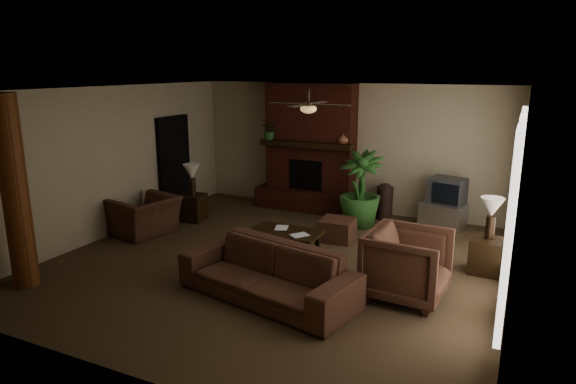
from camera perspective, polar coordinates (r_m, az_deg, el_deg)
The scene contains 23 objects.
room_shell at distance 8.01m, azimuth -1.23°, elevation 1.46°, with size 7.00×7.00×7.00m.
fireplace at distance 11.25m, azimuth 2.48°, elevation 3.83°, with size 2.40×0.70×2.80m.
windows at distance 7.41m, azimuth 24.17°, elevation -1.22°, with size 0.08×3.65×2.35m.
log_column at distance 8.11m, azimuth -28.48°, elevation -0.10°, with size 0.36×0.36×2.80m, color brown.
doorway at distance 11.39m, azimuth -12.74°, elevation 3.08°, with size 0.10×1.00×2.10m, color black.
ceiling_fan at distance 7.94m, azimuth 2.33°, elevation 9.60°, with size 1.35×1.35×0.37m.
sofa at distance 6.99m, azimuth -2.36°, elevation -8.18°, with size 2.55×0.75×1.00m, color #4D2E21.
armchair_left at distance 9.99m, azimuth -15.91°, elevation -1.94°, with size 1.12×0.72×0.97m, color #4D2E21.
armchair_right at distance 7.18m, azimuth 13.37°, elevation -7.63°, with size 1.04×0.98×1.07m, color #4D2E21.
coffee_table at distance 8.59m, azimuth -0.32°, elevation -4.77°, with size 1.20×0.70×0.43m.
ottoman at distance 9.42m, azimuth 5.57°, elevation -4.25°, with size 0.60×0.60×0.40m, color #4D2E21.
tv_stand at distance 10.55m, azimuth 17.11°, elevation -2.54°, with size 0.85×0.50×0.50m, color silver.
tv at distance 10.38m, azimuth 17.56°, elevation 0.09°, with size 0.75×0.66×0.52m.
floor_vase at distance 10.80m, azimuth 10.88°, elevation -0.78°, with size 0.34×0.34×0.77m.
floor_plant at distance 10.25m, azimuth 8.12°, elevation -1.48°, with size 0.85×1.52×0.85m, color #2B5723.
side_table_left at distance 10.74m, azimuth -10.79°, elevation -1.71°, with size 0.50×0.50×0.55m, color black.
lamp_left at distance 10.54m, azimuth -10.83°, elevation 2.05°, with size 0.36×0.36×0.65m.
side_table_right at distance 8.49m, azimuth 21.59°, elevation -6.74°, with size 0.50×0.50×0.55m, color black.
lamp_right at distance 8.32m, azimuth 22.06°, elevation -1.93°, with size 0.39×0.39×0.65m.
mantel_plant at distance 11.26m, azimuth -2.06°, elevation 6.77°, with size 0.38×0.42×0.33m, color #2B5723.
mantel_vase at distance 10.68m, azimuth 6.29°, elevation 6.01°, with size 0.22×0.23×0.22m, color brown.
book_a at distance 8.65m, azimuth -1.46°, elevation -3.24°, with size 0.22×0.03×0.29m, color #999999.
book_b at distance 8.36m, azimuth 0.95°, elevation -3.85°, with size 0.21×0.02×0.29m, color #999999.
Camera 1 is at (3.50, -6.99, 3.13)m, focal length 31.44 mm.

